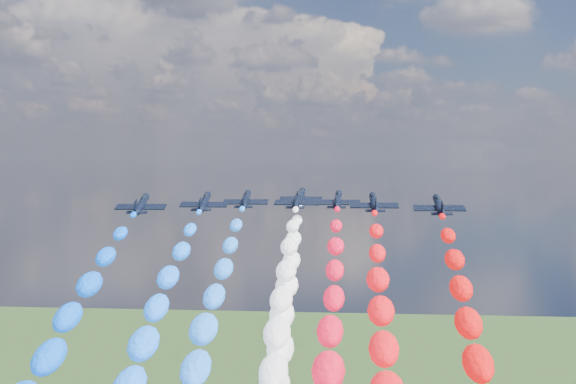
# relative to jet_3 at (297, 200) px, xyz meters

# --- Properties ---
(jet_0) EXTENTS (10.28, 13.52, 6.32)m
(jet_0) POSITION_rel_jet_3_xyz_m (-28.68, -15.29, 0.00)
(jet_0) COLOR black
(jet_1) EXTENTS (9.85, 13.22, 6.32)m
(jet_1) POSITION_rel_jet_3_xyz_m (-18.03, -7.85, 0.00)
(jet_1) COLOR black
(jet_2) EXTENTS (9.85, 13.22, 6.32)m
(jet_2) POSITION_rel_jet_3_xyz_m (-11.01, 1.18, 0.00)
(jet_2) COLOR black
(jet_3) EXTENTS (9.98, 13.31, 6.32)m
(jet_3) POSITION_rel_jet_3_xyz_m (0.00, 0.00, 0.00)
(jet_3) COLOR black
(jet_4) EXTENTS (9.79, 13.17, 6.32)m
(jet_4) POSITION_rel_jet_3_xyz_m (-0.13, 12.56, 0.00)
(jet_4) COLOR black
(jet_5) EXTENTS (10.06, 13.37, 6.32)m
(jet_5) POSITION_rel_jet_3_xyz_m (8.29, 1.49, 0.00)
(jet_5) COLOR black
(jet_6) EXTENTS (9.90, 13.26, 6.32)m
(jet_6) POSITION_rel_jet_3_xyz_m (15.55, -7.53, 0.00)
(jet_6) COLOR black
(jet_7) EXTENTS (9.53, 12.99, 6.32)m
(jet_7) POSITION_rel_jet_3_xyz_m (27.34, -13.97, 0.00)
(jet_7) COLOR black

